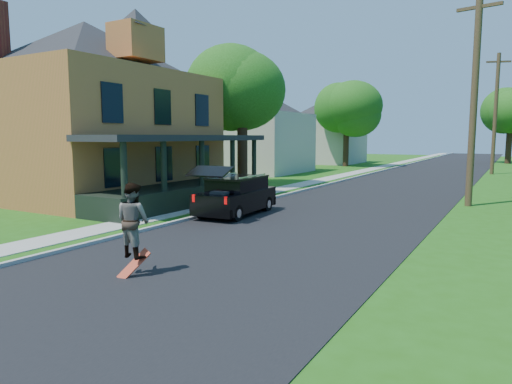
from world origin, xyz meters
The scene contains 16 objects.
ground centered at (0.00, 0.00, 0.00)m, with size 140.00×140.00×0.00m, color #245711.
street centered at (0.00, 20.00, 0.00)m, with size 8.00×120.00×0.02m, color black.
curb centered at (-4.05, 20.00, 0.00)m, with size 0.15×120.00×0.12m, color #A0A19C.
sidewalk centered at (-5.60, 20.00, 0.00)m, with size 1.30×120.00×0.03m, color gray.
front_walk centered at (-9.50, 6.00, 0.00)m, with size 6.50×1.20×0.03m, color gray.
main_house centered at (-12.80, 5.99, 4.92)m, with size 15.56×15.56×10.10m.
neighbor_house_mid centered at (-13.50, 24.00, 4.19)m, with size 12.78×12.78×8.30m.
neighbor_house_far centered at (-13.50, 40.00, 4.19)m, with size 12.78×12.78×8.30m.
black_suv centered at (-3.20, 4.71, 0.77)m, with size 1.92×4.42×2.02m.
skateboarder centered at (-1.00, -3.00, 1.23)m, with size 0.88×0.72×1.67m.
skateboard centered at (-0.83, -3.19, 0.25)m, with size 0.57×0.58×0.69m.
tree_left_mid centered at (-8.22, 13.30, 6.11)m, with size 6.94×6.52×8.97m.
tree_left_far centered at (-9.18, 35.21, 5.87)m, with size 7.01×6.74×8.92m.
tree_right_far centered at (5.24, 49.03, 5.96)m, with size 7.97×7.66×9.33m.
utility_pole_near centered at (4.50, 11.81, 4.75)m, with size 1.82×0.48×9.18m.
utility_pole_far centered at (4.50, 31.59, 4.99)m, with size 1.77×0.74×9.65m.
Camera 1 is at (6.30, -10.25, 3.06)m, focal length 32.00 mm.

